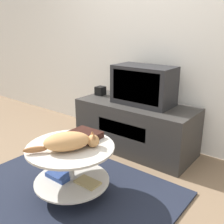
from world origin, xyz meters
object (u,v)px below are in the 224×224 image
at_px(speaker, 100,91).
at_px(dvd_box, 84,135).
at_px(cat, 68,141).
at_px(tv, 144,85).

relative_size(speaker, dvd_box, 0.41).
bearing_deg(speaker, cat, -59.92).
height_order(tv, dvd_box, tv).
bearing_deg(tv, cat, -87.40).
bearing_deg(speaker, tv, -0.87).
distance_m(tv, dvd_box, 0.97).
xyz_separation_m(speaker, cat, (0.68, -1.18, -0.07)).
bearing_deg(speaker, dvd_box, -56.55).
xyz_separation_m(tv, dvd_box, (-0.01, -0.93, -0.27)).
bearing_deg(cat, tv, 39.30).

